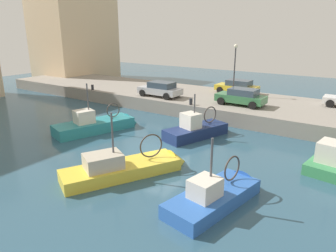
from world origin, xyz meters
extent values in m
plane|color=#2D5166|center=(0.00, 0.00, 0.00)|extent=(80.00, 80.00, 0.00)
cube|color=gray|center=(11.50, 0.00, 0.60)|extent=(9.00, 56.00, 1.20)
cube|color=#2D60B7|center=(-4.04, -5.81, 0.00)|extent=(5.07, 2.65, 1.29)
cone|color=#2D60B7|center=(-1.32, -6.30, 0.00)|extent=(1.18, 1.77, 1.64)
cube|color=#B2A893|center=(-4.04, -5.81, 0.58)|extent=(4.85, 2.48, 0.08)
cube|color=beige|center=(-4.65, -5.70, 1.05)|extent=(1.41, 1.24, 0.85)
cylinder|color=#4C4C51|center=(-4.28, -5.76, 1.87)|extent=(0.10, 0.10, 2.57)
torus|color=#3F3833|center=(-2.71, -6.05, 1.29)|extent=(1.20, 0.29, 1.20)
sphere|color=white|center=(-5.28, -4.56, 0.19)|extent=(0.32, 0.32, 0.32)
cube|color=teal|center=(0.23, 6.18, 0.00)|extent=(6.18, 3.69, 1.57)
cone|color=teal|center=(3.35, 5.17, 0.00)|extent=(1.41, 1.98, 1.79)
cube|color=#B2A893|center=(0.23, 6.18, 0.71)|extent=(5.91, 3.47, 0.08)
cube|color=beige|center=(-0.46, 6.40, 1.24)|extent=(1.58, 1.47, 0.99)
cylinder|color=#4C4C51|center=(-0.09, 6.28, 2.17)|extent=(0.10, 0.10, 2.93)
torus|color=#3F3833|center=(1.79, 5.68, 1.37)|extent=(1.09, 0.42, 1.12)
sphere|color=white|center=(-1.10, 7.76, 0.24)|extent=(0.32, 0.32, 0.32)
cube|color=#388951|center=(3.49, -9.69, 0.00)|extent=(5.11, 2.77, 1.18)
cube|color=beige|center=(2.49, -9.54, 1.12)|extent=(1.61, 1.65, 1.10)
sphere|color=white|center=(2.22, -8.34, 0.18)|extent=(0.32, 0.32, 0.32)
cube|color=navy|center=(3.36, -0.77, 0.00)|extent=(5.08, 3.13, 1.57)
cone|color=navy|center=(5.96, -1.65, 0.00)|extent=(1.34, 1.72, 1.51)
cube|color=#9E7A51|center=(3.36, -0.77, 0.71)|extent=(4.86, 2.94, 0.08)
cube|color=beige|center=(2.89, -0.61, 1.29)|extent=(1.38, 1.48, 1.08)
cylinder|color=#4C4C51|center=(3.18, -0.71, 1.91)|extent=(0.10, 0.10, 2.42)
torus|color=#3F3833|center=(4.63, -1.20, 1.42)|extent=(1.18, 0.47, 1.22)
sphere|color=white|center=(2.29, 0.57, 0.24)|extent=(0.32, 0.32, 0.32)
cube|color=gold|center=(-4.14, -0.58, 0.00)|extent=(6.29, 4.44, 1.27)
cone|color=gold|center=(-1.11, -2.14, 0.00)|extent=(1.56, 1.88, 1.65)
cube|color=#B2A893|center=(-4.14, -0.58, 0.57)|extent=(6.00, 4.20, 0.08)
cube|color=#B7AD99|center=(-4.98, -0.15, 0.99)|extent=(2.25, 2.03, 0.77)
cylinder|color=#4C4C51|center=(-4.49, -0.40, 2.01)|extent=(0.10, 0.10, 2.88)
torus|color=#3F3833|center=(-2.62, -1.36, 1.35)|extent=(1.22, 0.68, 1.33)
sphere|color=white|center=(-5.31, 1.16, 0.19)|extent=(0.32, 0.32, 0.32)
cube|color=#B7B7BC|center=(8.68, 6.19, 1.76)|extent=(1.87, 4.18, 0.58)
cube|color=#384756|center=(8.68, 5.98, 2.33)|extent=(1.62, 2.35, 0.55)
cylinder|color=black|center=(7.80, 7.62, 1.52)|extent=(0.23, 0.64, 0.64)
cylinder|color=black|center=(9.60, 7.59, 1.52)|extent=(0.23, 0.64, 0.64)
cylinder|color=black|center=(7.76, 4.79, 1.52)|extent=(0.23, 0.64, 0.64)
cylinder|color=black|center=(9.56, 4.76, 1.52)|extent=(0.23, 0.64, 0.64)
cylinder|color=black|center=(12.96, -7.87, 1.52)|extent=(0.23, 0.64, 0.64)
cylinder|color=black|center=(14.56, -7.84, 1.52)|extent=(0.23, 0.64, 0.64)
cube|color=#387547|center=(9.66, -1.49, 1.77)|extent=(1.79, 4.10, 0.61)
cube|color=#384756|center=(9.66, -1.69, 2.34)|extent=(1.56, 2.30, 0.53)
cylinder|color=black|center=(8.82, -0.09, 1.52)|extent=(0.23, 0.64, 0.64)
cylinder|color=black|center=(10.55, -0.11, 1.52)|extent=(0.23, 0.64, 0.64)
cylinder|color=black|center=(8.78, -2.86, 1.52)|extent=(0.23, 0.64, 0.64)
cylinder|color=black|center=(10.51, -2.88, 1.52)|extent=(0.23, 0.64, 0.64)
cube|color=gold|center=(14.31, 0.77, 1.74)|extent=(1.84, 4.14, 0.53)
cube|color=#384756|center=(14.31, 0.57, 2.27)|extent=(1.61, 2.32, 0.54)
cylinder|color=black|center=(13.41, 2.18, 1.52)|extent=(0.22, 0.64, 0.64)
cylinder|color=black|center=(15.22, 2.17, 1.52)|extent=(0.22, 0.64, 0.64)
cylinder|color=black|center=(13.39, -0.63, 1.52)|extent=(0.22, 0.64, 0.64)
cylinder|color=black|center=(15.21, -0.64, 1.52)|extent=(0.22, 0.64, 0.64)
cylinder|color=#2D2D33|center=(7.35, 2.00, 1.48)|extent=(0.28, 0.28, 0.55)
cylinder|color=#2D2D33|center=(7.35, 14.00, 1.48)|extent=(0.28, 0.28, 0.55)
cylinder|color=#38383D|center=(13.00, 0.60, 3.45)|extent=(0.12, 0.12, 4.50)
sphere|color=#F2EACC|center=(13.00, 0.60, 5.85)|extent=(0.36, 0.36, 0.36)
cube|color=beige|center=(16.46, 27.14, 6.03)|extent=(10.59, 7.63, 12.06)
camera|label=1|loc=(-14.97, -10.90, 7.30)|focal=33.22mm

